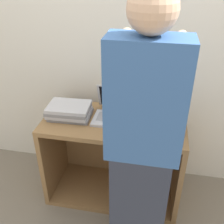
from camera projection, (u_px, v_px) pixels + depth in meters
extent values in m
plane|color=#756B5B|center=(108.00, 215.00, 2.09)|extent=(12.00, 12.00, 0.00)
cube|color=silver|center=(123.00, 44.00, 2.01)|extent=(8.00, 0.05, 2.40)
cube|color=olive|center=(114.00, 123.00, 1.95)|extent=(1.06, 0.51, 0.04)
cube|color=olive|center=(114.00, 189.00, 2.30)|extent=(1.06, 0.51, 0.04)
cube|color=olive|center=(54.00, 151.00, 2.21)|extent=(0.04, 0.51, 0.66)
cube|color=olive|center=(178.00, 167.00, 2.04)|extent=(0.04, 0.51, 0.66)
cube|color=olive|center=(119.00, 141.00, 2.33)|extent=(0.99, 0.04, 0.66)
cube|color=#B7B7BC|center=(114.00, 120.00, 1.93)|extent=(0.31, 0.22, 0.02)
cube|color=gray|center=(114.00, 118.00, 1.94)|extent=(0.25, 0.12, 0.00)
cube|color=#B7B7BC|center=(118.00, 97.00, 2.01)|extent=(0.31, 0.08, 0.21)
cube|color=black|center=(118.00, 97.00, 2.00)|extent=(0.27, 0.07, 0.18)
cube|color=gray|center=(71.00, 115.00, 1.99)|extent=(0.32, 0.23, 0.02)
cube|color=#B7B7BC|center=(69.00, 112.00, 1.97)|extent=(0.31, 0.23, 0.02)
cube|color=gray|center=(68.00, 110.00, 1.96)|extent=(0.31, 0.23, 0.02)
cube|color=#B7B7BC|center=(69.00, 107.00, 1.95)|extent=(0.32, 0.23, 0.02)
cube|color=#B7B7BC|center=(160.00, 123.00, 1.89)|extent=(0.32, 0.24, 0.02)
cube|color=slate|center=(162.00, 122.00, 1.86)|extent=(0.31, 0.23, 0.02)
cube|color=#B7B7BC|center=(160.00, 118.00, 1.85)|extent=(0.32, 0.24, 0.02)
cube|color=#232326|center=(161.00, 115.00, 1.84)|extent=(0.31, 0.22, 0.02)
cube|color=#B7B7BC|center=(162.00, 112.00, 1.83)|extent=(0.31, 0.22, 0.02)
cube|color=#2D3342|center=(138.00, 203.00, 1.68)|extent=(0.34, 0.20, 0.83)
cube|color=#38609E|center=(146.00, 102.00, 1.30)|extent=(0.40, 0.20, 0.65)
sphere|color=#DBAD89|center=(153.00, 9.00, 1.08)|extent=(0.22, 0.22, 0.22)
cylinder|color=#DBAD89|center=(123.00, 40.00, 1.43)|extent=(0.07, 0.32, 0.07)
cylinder|color=#DBAD89|center=(183.00, 44.00, 1.38)|extent=(0.07, 0.32, 0.07)
cube|color=red|center=(162.00, 114.00, 1.77)|extent=(0.06, 0.02, 0.01)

